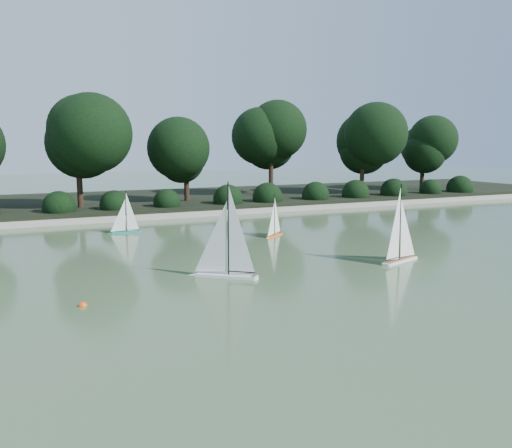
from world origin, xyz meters
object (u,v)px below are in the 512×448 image
at_px(sailboat_white_a, 220,261).
at_px(sailboat_teal, 123,226).
at_px(race_buoy, 83,306).
at_px(sailboat_orange, 273,230).
at_px(sailboat_white_b, 403,249).

height_order(sailboat_white_a, sailboat_teal, sailboat_white_a).
height_order(sailboat_teal, race_buoy, sailboat_teal).
distance_m(sailboat_orange, sailboat_teal, 4.26).
relative_size(sailboat_orange, sailboat_teal, 0.95).
xyz_separation_m(sailboat_white_b, sailboat_teal, (-4.92, 5.95, -0.07)).
xyz_separation_m(sailboat_white_a, sailboat_teal, (-0.90, 5.60, -0.10)).
relative_size(sailboat_teal, race_buoy, 9.41).
relative_size(sailboat_white_b, race_buoy, 13.06).
xyz_separation_m(sailboat_white_b, sailboat_orange, (-1.26, 3.75, -0.08)).
distance_m(sailboat_white_a, sailboat_orange, 4.38).
relative_size(sailboat_white_a, sailboat_teal, 1.50).
distance_m(sailboat_white_a, race_buoy, 2.66).
bearing_deg(sailboat_white_a, race_buoy, -163.31).
distance_m(sailboat_teal, race_buoy, 6.57).
xyz_separation_m(sailboat_white_b, race_buoy, (-6.55, -0.41, -0.27)).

